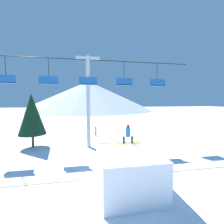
# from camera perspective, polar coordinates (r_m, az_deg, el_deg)

# --- Properties ---
(ground_plane) EXTENTS (220.00, 220.00, 0.00)m
(ground_plane) POSITION_cam_1_polar(r_m,az_deg,el_deg) (9.13, 4.07, -27.96)
(ground_plane) COLOR white
(mountain_ridge) EXTENTS (65.73, 65.73, 15.09)m
(mountain_ridge) POSITION_cam_1_polar(r_m,az_deg,el_deg) (80.11, -8.94, 6.11)
(mountain_ridge) COLOR silver
(mountain_ridge) RESTS_ON ground_plane
(snow_ramp) EXTENTS (3.12, 3.64, 2.13)m
(snow_ramp) POSITION_cam_1_polar(r_m,az_deg,el_deg) (8.81, 6.01, -21.33)
(snow_ramp) COLOR white
(snow_ramp) RESTS_ON ground_plane
(snowboarder) EXTENTS (1.55, 0.29, 1.23)m
(snowboarder) POSITION_cam_1_polar(r_m,az_deg,el_deg) (9.70, 6.12, -8.58)
(snowboarder) COLOR yellow
(snowboarder) RESTS_ON snow_ramp
(chairlift) EXTENTS (22.32, 0.44, 9.43)m
(chairlift) POSITION_cam_1_polar(r_m,az_deg,el_deg) (15.72, -9.08, 8.01)
(chairlift) COLOR #B2B2B7
(chairlift) RESTS_ON ground_plane
(pine_tree_near) EXTENTS (2.72, 2.72, 5.65)m
(pine_tree_near) POSITION_cam_1_polar(r_m,az_deg,el_deg) (17.69, -28.22, -0.73)
(pine_tree_near) COLOR #4C3823
(pine_tree_near) RESTS_ON ground_plane
(distant_skier) EXTENTS (0.24, 0.24, 1.23)m
(distant_skier) POSITION_cam_1_polar(r_m,az_deg,el_deg) (21.27, -6.20, -7.17)
(distant_skier) COLOR black
(distant_skier) RESTS_ON ground_plane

